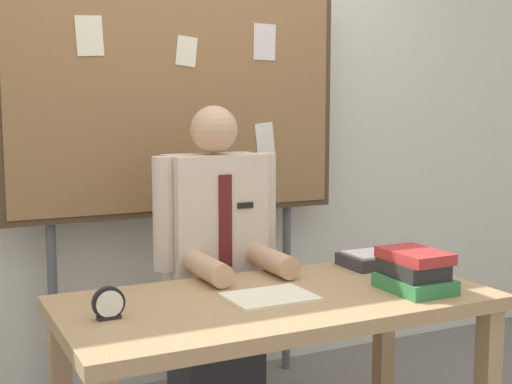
{
  "coord_description": "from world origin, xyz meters",
  "views": [
    {
      "loc": [
        -1.12,
        -2.12,
        1.4
      ],
      "look_at": [
        0.0,
        0.17,
        1.07
      ],
      "focal_mm": 49.09,
      "sensor_mm": 36.0,
      "label": 1
    }
  ],
  "objects_px": {
    "person": "(216,282)",
    "bulletin_board": "(179,101)",
    "open_notebook": "(270,297)",
    "desk_clock": "(109,305)",
    "desk": "(277,322)",
    "book_stack": "(414,271)",
    "paper_tray": "(374,259)"
  },
  "relations": [
    {
      "from": "person",
      "to": "bulletin_board",
      "type": "xyz_separation_m",
      "value": [
        0.0,
        0.43,
        0.77
      ]
    },
    {
      "from": "open_notebook",
      "to": "desk_clock",
      "type": "xyz_separation_m",
      "value": [
        -0.56,
        0.02,
        0.04
      ]
    },
    {
      "from": "bulletin_board",
      "to": "desk_clock",
      "type": "xyz_separation_m",
      "value": [
        -0.6,
        -0.99,
        -0.64
      ]
    },
    {
      "from": "desk",
      "to": "desk_clock",
      "type": "distance_m",
      "value": 0.62
    },
    {
      "from": "open_notebook",
      "to": "person",
      "type": "bearing_deg",
      "value": 86.07
    },
    {
      "from": "bulletin_board",
      "to": "desk",
      "type": "bearing_deg",
      "value": -90.01
    },
    {
      "from": "desk",
      "to": "book_stack",
      "type": "relative_size",
      "value": 5.7
    },
    {
      "from": "desk",
      "to": "paper_tray",
      "type": "height_order",
      "value": "paper_tray"
    },
    {
      "from": "person",
      "to": "book_stack",
      "type": "height_order",
      "value": "person"
    },
    {
      "from": "person",
      "to": "paper_tray",
      "type": "bearing_deg",
      "value": -29.17
    },
    {
      "from": "desk_clock",
      "to": "bulletin_board",
      "type": "bearing_deg",
      "value": 58.82
    },
    {
      "from": "bulletin_board",
      "to": "open_notebook",
      "type": "distance_m",
      "value": 1.22
    },
    {
      "from": "desk_clock",
      "to": "book_stack",
      "type": "bearing_deg",
      "value": -7.97
    },
    {
      "from": "book_stack",
      "to": "desk_clock",
      "type": "height_order",
      "value": "book_stack"
    },
    {
      "from": "bulletin_board",
      "to": "book_stack",
      "type": "distance_m",
      "value": 1.38
    },
    {
      "from": "book_stack",
      "to": "paper_tray",
      "type": "distance_m",
      "value": 0.4
    },
    {
      "from": "book_stack",
      "to": "open_notebook",
      "type": "xyz_separation_m",
      "value": [
        -0.52,
        0.14,
        -0.06
      ]
    },
    {
      "from": "desk",
      "to": "desk_clock",
      "type": "relative_size",
      "value": 14.61
    },
    {
      "from": "desk",
      "to": "book_stack",
      "type": "distance_m",
      "value": 0.53
    },
    {
      "from": "book_stack",
      "to": "paper_tray",
      "type": "xyz_separation_m",
      "value": [
        0.1,
        0.39,
        -0.04
      ]
    },
    {
      "from": "person",
      "to": "book_stack",
      "type": "relative_size",
      "value": 5.22
    },
    {
      "from": "desk",
      "to": "bulletin_board",
      "type": "distance_m",
      "value": 1.26
    },
    {
      "from": "book_stack",
      "to": "desk_clock",
      "type": "distance_m",
      "value": 1.09
    },
    {
      "from": "person",
      "to": "open_notebook",
      "type": "height_order",
      "value": "person"
    },
    {
      "from": "bulletin_board",
      "to": "paper_tray",
      "type": "relative_size",
      "value": 7.65
    },
    {
      "from": "open_notebook",
      "to": "desk_clock",
      "type": "distance_m",
      "value": 0.56
    },
    {
      "from": "desk",
      "to": "bulletin_board",
      "type": "xyz_separation_m",
      "value": [
        0.0,
        0.99,
        0.78
      ]
    },
    {
      "from": "desk",
      "to": "open_notebook",
      "type": "xyz_separation_m",
      "value": [
        -0.04,
        -0.02,
        0.1
      ]
    },
    {
      "from": "desk",
      "to": "person",
      "type": "relative_size",
      "value": 1.09
    },
    {
      "from": "desk_clock",
      "to": "open_notebook",
      "type": "bearing_deg",
      "value": -1.6
    },
    {
      "from": "open_notebook",
      "to": "desk_clock",
      "type": "relative_size",
      "value": 2.85
    },
    {
      "from": "person",
      "to": "open_notebook",
      "type": "xyz_separation_m",
      "value": [
        -0.04,
        -0.57,
        0.09
      ]
    }
  ]
}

